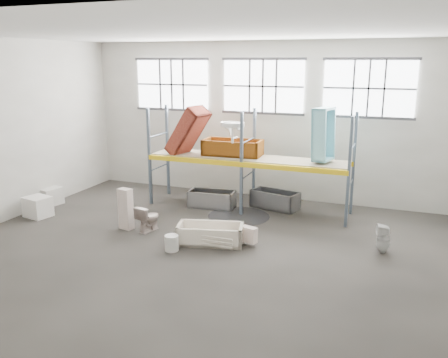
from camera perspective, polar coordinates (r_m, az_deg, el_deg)
The scene contains 32 objects.
floor at distance 11.31m, azimuth -2.75°, elevation -8.90°, with size 12.00×10.00×0.10m, color #47433E.
ceiling at distance 10.43m, azimuth -3.10°, elevation 17.84°, with size 12.00×10.00×0.10m, color silver.
wall_back at distance 15.28m, azimuth 4.80°, elevation 7.07°, with size 12.00×0.10×5.00m, color #ABA99E.
wall_front at distance 6.43m, azimuth -21.42°, elevation -3.89°, with size 12.00×0.10×5.00m, color #AFADA2.
window_left at distance 16.27m, azimuth -6.33°, elevation 11.35°, with size 2.60×0.04×1.60m, color white.
window_mid at distance 15.08m, azimuth 4.77°, elevation 11.17°, with size 2.60×0.04×1.60m, color white.
window_right at distance 14.51m, azimuth 17.19°, elevation 10.48°, with size 2.60×0.04×1.60m, color white.
rack_upright_la at distance 14.65m, azimuth -9.05°, elevation 2.67°, with size 0.08×0.08×3.00m, color slate.
rack_upright_lb at distance 15.68m, azimuth -6.87°, elevation 3.50°, with size 0.08×0.08×3.00m, color slate.
rack_upright_ma at distance 13.43m, azimuth 2.14°, elevation 1.78°, with size 0.08×0.08×3.00m, color slate.
rack_upright_mb at distance 14.54m, azimuth 3.67°, elevation 2.73°, with size 0.08×0.08×3.00m, color slate.
rack_upright_ra at distance 12.81m, azimuth 14.94°, elevation 0.69°, with size 0.08×0.08×3.00m, color slate.
rack_upright_rb at distance 13.97m, azimuth 15.50°, elevation 1.76°, with size 0.08×0.08×3.00m, color slate.
rack_beam_front at distance 13.43m, azimuth 2.14°, elevation 1.78°, with size 6.00×0.10×0.14m, color yellow.
rack_beam_back at distance 14.54m, azimuth 3.67°, elevation 2.73°, with size 6.00×0.10×0.14m, color yellow.
shelf_deck at distance 13.97m, azimuth 2.94°, elevation 2.60°, with size 5.90×1.10×0.03m, color gray.
wet_patch at distance 13.65m, azimuth 1.81°, elevation -4.54°, with size 1.80×1.80×0.00m, color black.
bathtub_beige at distance 11.63m, azimuth -1.69°, elevation -6.70°, with size 1.61×0.76×0.47m, color silver, non-canonical shape.
cistern_spare at distance 11.49m, azimuth 3.05°, elevation -6.76°, with size 0.40×0.19×0.38m, color beige.
sink_in_tub at distance 11.66m, azimuth 1.44°, elevation -7.05°, with size 0.46×0.46×0.16m, color beige.
toilet_beige at distance 12.57m, azimuth -9.20°, elevation -4.71°, with size 0.39×0.69×0.70m, color #C4AFA6.
cistern_tall at distance 12.77m, azimuth -11.85°, elevation -3.58°, with size 0.36×0.23×1.11m, color beige.
toilet_white at distance 11.65m, azimuth 18.81°, elevation -6.88°, with size 0.31×0.32×0.69m, color silver.
steel_tub_left at distance 14.43m, azimuth -1.50°, elevation -2.43°, with size 1.39×0.65×0.51m, color #A5A7AC, non-canonical shape.
steel_tub_right at distance 14.44m, azimuth 6.22°, elevation -2.48°, with size 1.43×0.67×0.52m, color #93959B, non-canonical shape.
rust_tub_flat at distance 14.22m, azimuth 1.04°, elevation 3.81°, with size 1.76×0.83×0.50m, color #854D0F, non-canonical shape.
rust_tub_tilted at distance 14.31m, azimuth -4.42°, elevation 5.76°, with size 1.62×0.76×0.46m, color #97432A, non-canonical shape.
sink_on_shelf at distance 13.65m, azimuth 1.03°, elevation 4.54°, with size 0.70×0.54×0.62m, color silver.
blue_tub_upright at distance 13.36m, azimuth 11.99°, elevation 5.33°, with size 1.48×0.69×0.41m, color #82D0DF, non-canonical shape.
bucket at distance 11.27m, azimuth -6.38°, elevation -7.74°, with size 0.33×0.33×0.38m, color silver.
carton_near at distance 14.57m, azimuth -21.70°, elevation -3.15°, with size 0.68×0.58×0.58m, color white.
carton_far at distance 15.70m, azimuth -20.47°, elevation -1.93°, with size 0.64×0.64×0.53m, color beige.
Camera 1 is at (4.22, -9.52, 4.39)m, focal length 37.59 mm.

